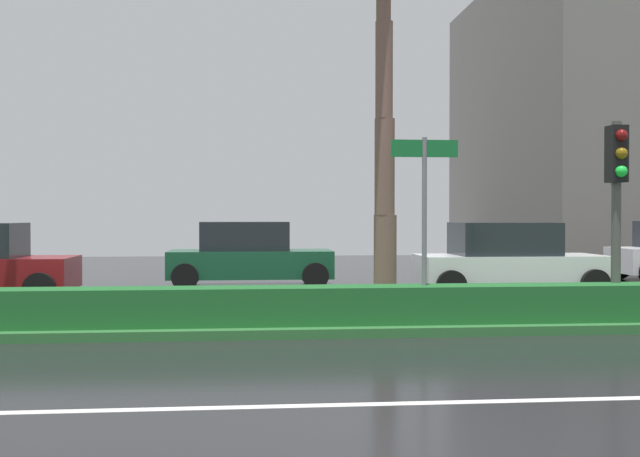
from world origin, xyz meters
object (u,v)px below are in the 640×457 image
object	(u,v)px
traffic_signal_median_right	(617,183)
car_in_traffic_second	(249,255)
car_in_traffic_third	(508,261)
street_name_sign	(424,204)

from	to	relation	value
traffic_signal_median_right	car_in_traffic_second	distance (m)	10.19
traffic_signal_median_right	car_in_traffic_third	distance (m)	5.24
street_name_sign	car_in_traffic_third	distance (m)	6.23
street_name_sign	car_in_traffic_second	size ratio (longest dim) A/B	0.70
street_name_sign	car_in_traffic_second	xyz separation A→B (m)	(-2.84, 8.13, -1.25)
car_in_traffic_second	car_in_traffic_third	bearing A→B (deg)	-25.93
traffic_signal_median_right	street_name_sign	xyz separation A→B (m)	(-3.35, -0.20, -0.36)
traffic_signal_median_right	car_in_traffic_third	xyz separation A→B (m)	(-0.14, 4.99, -1.61)
traffic_signal_median_right	street_name_sign	distance (m)	3.38
street_name_sign	car_in_traffic_third	world-z (taller)	street_name_sign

